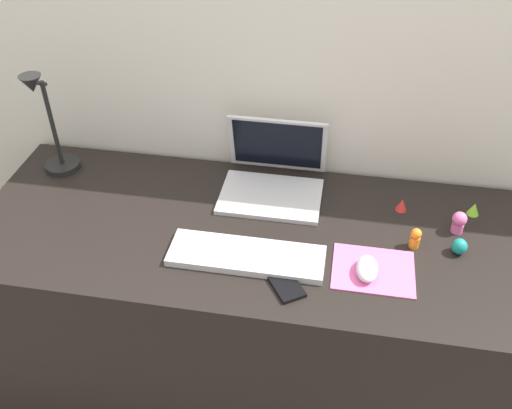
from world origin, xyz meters
TOP-DOWN VIEW (x-y plane):
  - ground_plane at (0.00, 0.00)m, footprint 6.00×6.00m
  - back_wall at (0.00, 0.36)m, footprint 2.78×0.05m
  - desk at (0.00, 0.00)m, footprint 1.58×0.63m
  - laptop at (0.03, 0.21)m, footprint 0.30×0.26m
  - keyboard at (0.01, -0.12)m, footprint 0.41×0.13m
  - mousepad at (0.34, -0.11)m, footprint 0.21×0.17m
  - mouse at (0.32, -0.12)m, footprint 0.06×0.10m
  - cell_phone at (0.12, -0.19)m, footprint 0.12×0.14m
  - desk_lamp at (-0.65, 0.17)m, footprint 0.11×0.14m
  - toy_figurine_orange at (0.44, 0.01)m, footprint 0.03×0.03m
  - toy_figurine_red at (0.41, 0.16)m, footprint 0.03×0.03m
  - toy_figurine_teal at (0.56, -0.00)m, footprint 0.04×0.04m
  - toy_figurine_pink at (0.56, 0.09)m, footprint 0.04×0.04m
  - toy_figurine_lime at (0.62, 0.18)m, footprint 0.03×0.03m

SIDE VIEW (x-z plane):
  - ground_plane at x=0.00m, z-range 0.00..0.00m
  - desk at x=0.00m, z-range 0.00..0.74m
  - mousepad at x=0.34m, z-range 0.74..0.74m
  - cell_phone at x=0.12m, z-range 0.74..0.75m
  - keyboard at x=0.01m, z-range 0.74..0.76m
  - toy_figurine_red at x=0.41m, z-range 0.74..0.78m
  - toy_figurine_lime at x=0.62m, z-range 0.74..0.78m
  - mouse at x=0.32m, z-range 0.74..0.78m
  - toy_figurine_teal at x=0.56m, z-range 0.74..0.79m
  - toy_figurine_orange at x=0.44m, z-range 0.74..0.80m
  - toy_figurine_pink at x=0.56m, z-range 0.74..0.81m
  - laptop at x=0.03m, z-range 0.69..0.90m
  - back_wall at x=0.00m, z-range 0.00..1.68m
  - desk_lamp at x=-0.65m, z-range 0.73..1.08m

